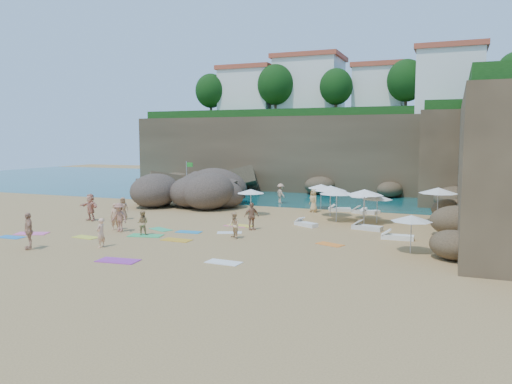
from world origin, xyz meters
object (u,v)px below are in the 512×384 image
at_px(parasol_0, 251,191).
at_px(person_stand_2, 281,193).
at_px(rock_outcrop, 194,205).
at_px(person_stand_6, 101,233).
at_px(person_stand_4, 313,201).
at_px(flag_pole, 188,175).
at_px(person_stand_0, 115,217).
at_px(person_stand_1, 142,223).
at_px(person_stand_3, 251,216).
at_px(parasol_1, 337,192).
at_px(person_stand_5, 164,193).
at_px(parasol_2, 321,186).
at_px(lounger_0, 340,209).

xyz_separation_m(parasol_0, person_stand_2, (-0.10, 7.20, -0.91)).
bearing_deg(rock_outcrop, person_stand_6, -77.68).
height_order(parasol_0, person_stand_4, parasol_0).
distance_m(flag_pole, person_stand_0, 15.87).
distance_m(person_stand_1, person_stand_3, 6.65).
height_order(parasol_0, person_stand_6, parasol_0).
height_order(parasol_1, person_stand_3, parasol_1).
xyz_separation_m(person_stand_1, person_stand_5, (-7.12, 13.74, 0.06)).
bearing_deg(parasol_2, person_stand_1, -115.88).
xyz_separation_m(parasol_2, person_stand_2, (-4.16, 2.12, -0.98)).
bearing_deg(lounger_0, parasol_1, -98.64).
xyz_separation_m(flag_pole, person_stand_5, (-1.06, -2.45, -1.47)).
bearing_deg(person_stand_2, person_stand_1, 122.10).
bearing_deg(person_stand_2, person_stand_0, 113.07).
height_order(person_stand_0, person_stand_4, person_stand_4).
distance_m(rock_outcrop, parasol_1, 14.16).
relative_size(parasol_2, lounger_0, 1.24).
distance_m(parasol_0, parasol_1, 6.61).
xyz_separation_m(person_stand_3, person_stand_6, (-5.46, -7.55, -0.09)).
distance_m(rock_outcrop, person_stand_0, 12.41).
xyz_separation_m(rock_outcrop, flag_pole, (-2.29, 3.09, 2.27)).
xyz_separation_m(person_stand_3, person_stand_4, (1.61, 8.77, 0.04)).
relative_size(flag_pole, parasol_1, 1.48).
xyz_separation_m(flag_pole, person_stand_0, (3.52, -15.41, -1.43)).
relative_size(parasol_1, person_stand_0, 1.44).
relative_size(parasol_2, person_stand_1, 1.45).
height_order(person_stand_2, person_stand_3, person_stand_2).
xyz_separation_m(lounger_0, person_stand_6, (-8.87, -17.54, 0.64)).
relative_size(parasol_0, person_stand_4, 1.15).
xyz_separation_m(person_stand_0, person_stand_4, (9.49, 11.95, 0.06)).
xyz_separation_m(flag_pole, person_stand_3, (11.40, -12.23, -1.40)).
height_order(person_stand_0, person_stand_3, person_stand_3).
distance_m(flag_pole, person_stand_4, 13.53).
xyz_separation_m(rock_outcrop, person_stand_0, (1.23, -12.32, 0.84)).
bearing_deg(person_stand_6, person_stand_0, -152.24).
distance_m(parasol_2, person_stand_5, 14.26).
xyz_separation_m(flag_pole, person_stand_6, (5.94, -19.78, -1.50)).
height_order(flag_pole, lounger_0, flag_pole).
xyz_separation_m(flag_pole, lounger_0, (14.81, -2.23, -2.13)).
bearing_deg(parasol_2, lounger_0, -20.39).
height_order(parasol_0, parasol_2, parasol_2).
relative_size(person_stand_4, person_stand_5, 1.13).
height_order(person_stand_1, person_stand_5, person_stand_5).
xyz_separation_m(parasol_2, person_stand_1, (-7.07, -14.58, -1.12)).
bearing_deg(person_stand_6, parasol_2, 157.20).
xyz_separation_m(parasol_2, person_stand_5, (-14.20, -0.84, -1.06)).
bearing_deg(person_stand_5, person_stand_1, -74.07).
bearing_deg(flag_pole, person_stand_4, -14.87).
bearing_deg(flag_pole, person_stand_6, -73.29).
bearing_deg(person_stand_2, parasol_2, -165.03).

